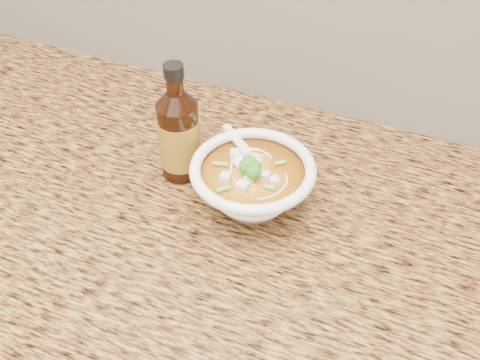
% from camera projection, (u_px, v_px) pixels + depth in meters
% --- Properties ---
extents(counter_slab, '(4.00, 0.68, 0.04)m').
position_uv_depth(counter_slab, '(223.00, 221.00, 0.92)').
color(counter_slab, olive).
rests_on(counter_slab, cabinet).
extents(soup_bowl, '(0.18, 0.18, 0.10)m').
position_uv_depth(soup_bowl, '(252.00, 186.00, 0.88)').
color(soup_bowl, white).
rests_on(soup_bowl, counter_slab).
extents(hot_sauce_bottle, '(0.09, 0.09, 0.20)m').
position_uv_depth(hot_sauce_bottle, '(179.00, 135.00, 0.92)').
color(hot_sauce_bottle, black).
rests_on(hot_sauce_bottle, counter_slab).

